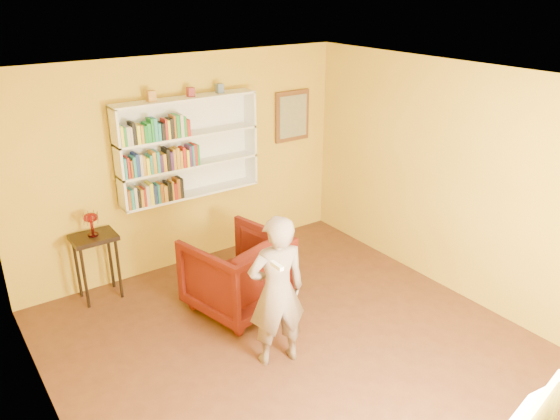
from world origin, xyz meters
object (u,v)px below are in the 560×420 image
object	(u,v)px
console_table	(95,246)
armchair	(237,272)
ruby_lustre	(91,220)
person	(277,292)
bookshelf	(186,147)

from	to	relation	value
console_table	armchair	distance (m)	1.67
ruby_lustre	armchair	world-z (taller)	ruby_lustre
armchair	ruby_lustre	bearing A→B (deg)	-55.63
ruby_lustre	person	xyz separation A→B (m)	(1.05, -2.16, -0.23)
console_table	armchair	size ratio (longest dim) A/B	0.81
console_table	bookshelf	bearing A→B (deg)	6.99
console_table	ruby_lustre	size ratio (longest dim) A/B	2.92
ruby_lustre	armchair	bearing A→B (deg)	-42.61
ruby_lustre	armchair	xyz separation A→B (m)	(1.22, -1.12, -0.55)
armchair	person	xyz separation A→B (m)	(-0.17, -1.04, 0.33)
bookshelf	person	distance (m)	2.47
bookshelf	ruby_lustre	bearing A→B (deg)	-173.01
console_table	ruby_lustre	bearing A→B (deg)	99.46
bookshelf	ruby_lustre	xyz separation A→B (m)	(-1.30, -0.16, -0.59)
bookshelf	console_table	distance (m)	1.61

